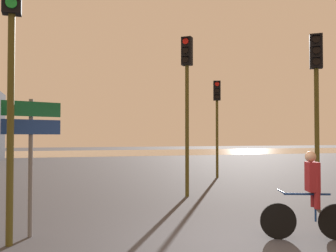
{
  "coord_description": "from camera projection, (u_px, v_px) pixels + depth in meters",
  "views": [
    {
      "loc": [
        -2.64,
        -5.69,
        1.9
      ],
      "look_at": [
        0.5,
        5.0,
        2.2
      ],
      "focal_mm": 40.0,
      "sensor_mm": 36.0,
      "label": 1
    }
  ],
  "objects": [
    {
      "name": "cyclist",
      "position": [
        311.0,
        195.0,
        6.87
      ],
      "size": [
        1.62,
        0.69,
        1.62
      ],
      "rotation": [
        0.0,
        0.0,
        1.22
      ],
      "color": "black",
      "rests_on": "ground"
    },
    {
      "name": "traffic_light_center",
      "position": [
        187.0,
        86.0,
        11.83
      ],
      "size": [
        0.41,
        0.42,
        5.05
      ],
      "rotation": [
        0.0,
        0.0,
        2.47
      ],
      "color": "#4C4719",
      "rests_on": "ground"
    },
    {
      "name": "direction_sign_post",
      "position": [
        31.0,
        142.0,
        7.05
      ],
      "size": [
        1.04,
        0.42,
        2.6
      ],
      "rotation": [
        0.0,
        0.0,
        3.51
      ],
      "color": "slate",
      "rests_on": "ground"
    },
    {
      "name": "water_strip",
      "position": [
        83.0,
        153.0,
        41.78
      ],
      "size": [
        80.0,
        16.0,
        0.01
      ],
      "primitive_type": "cube",
      "color": "#9E937F",
      "rests_on": "ground"
    },
    {
      "name": "traffic_light_near_right",
      "position": [
        316.0,
        87.0,
        9.8
      ],
      "size": [
        0.4,
        0.42,
        4.58
      ],
      "rotation": [
        0.0,
        0.0,
        2.53
      ],
      "color": "#4C4719",
      "rests_on": "ground"
    },
    {
      "name": "traffic_light_far_right",
      "position": [
        217.0,
        110.0,
        17.18
      ],
      "size": [
        0.38,
        0.4,
        4.44
      ],
      "rotation": [
        0.0,
        0.0,
        2.8
      ],
      "color": "#4C4719",
      "rests_on": "ground"
    },
    {
      "name": "traffic_light_near_left",
      "position": [
        11.0,
        50.0,
        6.55
      ],
      "size": [
        0.33,
        0.34,
        4.94
      ],
      "rotation": [
        0.0,
        0.0,
        3.17
      ],
      "color": "#4C4719",
      "rests_on": "ground"
    },
    {
      "name": "ground_plane",
      "position": [
        224.0,
        251.0,
        6.15
      ],
      "size": [
        120.0,
        120.0,
        0.0
      ],
      "primitive_type": "plane",
      "color": "#333338"
    }
  ]
}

